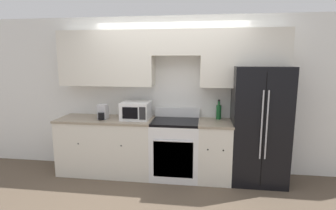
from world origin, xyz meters
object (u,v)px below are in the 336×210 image
Objects in this scene: microwave at (136,111)px; bottle at (219,111)px; oven_range at (175,148)px; refrigerator at (258,125)px.

bottle reaches higher than microwave.
refrigerator is at bearing 2.53° from oven_range.
microwave is 1.35m from bottle.
bottle is at bearing 165.73° from refrigerator.
oven_range is 2.46× the size of microwave.
oven_range is 3.43× the size of bottle.
bottle is at bearing 17.07° from oven_range.
oven_range is 1.36m from refrigerator.
refrigerator is at bearing 0.93° from microwave.
oven_range is 0.61× the size of refrigerator.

